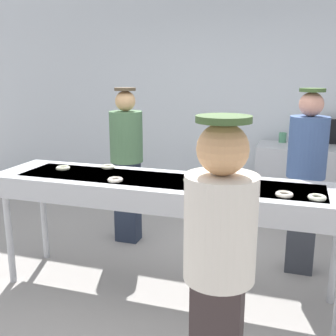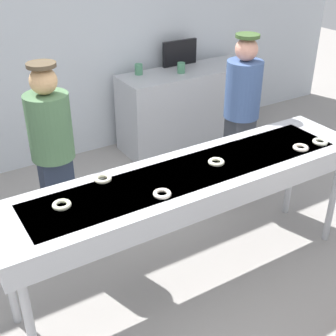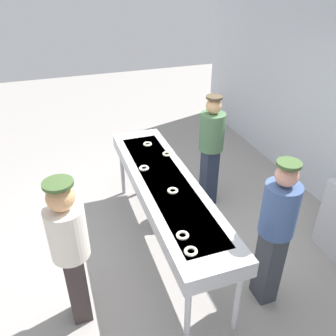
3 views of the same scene
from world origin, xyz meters
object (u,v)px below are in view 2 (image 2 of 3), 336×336
fryer_conveyor (191,182)px  worker_baker (53,152)px  sugar_donut_0 (162,194)px  paper_cup_0 (139,69)px  sugar_donut_1 (103,179)px  sugar_donut_4 (320,142)px  sugar_donut_5 (301,148)px  sugar_donut_2 (216,162)px  paper_cup_1 (181,68)px  prep_counter (189,106)px  worker_assistant (241,113)px  sugar_donut_3 (62,205)px  menu_display (180,53)px

fryer_conveyor → worker_baker: worker_baker is taller
fryer_conveyor → worker_baker: (-0.70, 0.88, 0.04)m
sugar_donut_0 → paper_cup_0: bearing=64.9°
sugar_donut_1 → sugar_donut_4: size_ratio=1.00×
sugar_donut_0 → sugar_donut_4: 1.44m
sugar_donut_5 → sugar_donut_2: bearing=167.3°
sugar_donut_5 → paper_cup_0: paper_cup_0 is taller
fryer_conveyor → sugar_donut_0: sugar_donut_0 is taller
sugar_donut_5 → paper_cup_1: size_ratio=0.98×
worker_baker → prep_counter: size_ratio=0.92×
sugar_donut_0 → worker_assistant: (1.38, 0.88, -0.05)m
worker_baker → sugar_donut_3: bearing=82.8°
sugar_donut_2 → paper_cup_1: size_ratio=0.98×
sugar_donut_1 → fryer_conveyor: bearing=-19.7°
sugar_donut_3 → paper_cup_0: bearing=51.8°
sugar_donut_1 → worker_assistant: bearing=17.6°
sugar_donut_0 → worker_baker: (-0.36, 1.04, -0.06)m
fryer_conveyor → menu_display: size_ratio=6.06×
worker_assistant → fryer_conveyor: bearing=36.0°
paper_cup_1 → worker_baker: bearing=-149.4°
sugar_donut_3 → worker_assistant: 2.08m
fryer_conveyor → sugar_donut_0: 0.39m
prep_counter → paper_cup_0: bearing=164.8°
fryer_conveyor → sugar_donut_5: bearing=-9.7°
sugar_donut_1 → menu_display: bearing=46.8°
sugar_donut_3 → paper_cup_1: 2.92m
worker_assistant → paper_cup_1: size_ratio=13.55×
paper_cup_0 → sugar_donut_5: bearing=-87.3°
sugar_donut_0 → sugar_donut_1: 0.44m
sugar_donut_0 → paper_cup_0: (1.12, 2.39, 0.01)m
sugar_donut_0 → sugar_donut_5: 1.24m
sugar_donut_0 → sugar_donut_2: (0.55, 0.16, 0.00)m
sugar_donut_4 → menu_display: size_ratio=0.26×
sugar_donut_1 → sugar_donut_2: 0.82m
sugar_donut_1 → sugar_donut_0: bearing=-56.7°
sugar_donut_2 → worker_baker: 1.27m
worker_baker → paper_cup_0: (1.49, 1.35, 0.07)m
prep_counter → sugar_donut_3: bearing=-138.9°
sugar_donut_4 → paper_cup_0: 2.41m
fryer_conveyor → prep_counter: fryer_conveyor is taller
sugar_donut_4 → worker_baker: (-1.81, 1.04, -0.06)m
fryer_conveyor → worker_assistant: 1.27m
sugar_donut_1 → sugar_donut_3: bearing=-155.8°
fryer_conveyor → paper_cup_1: bearing=58.7°
sugar_donut_3 → sugar_donut_4: size_ratio=1.00×
sugar_donut_3 → paper_cup_1: paper_cup_1 is taller
sugar_donut_1 → sugar_donut_2: same height
worker_baker → sugar_donut_0: bearing=117.2°
sugar_donut_1 → sugar_donut_5: 1.52m
sugar_donut_5 → prep_counter: size_ratio=0.07×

